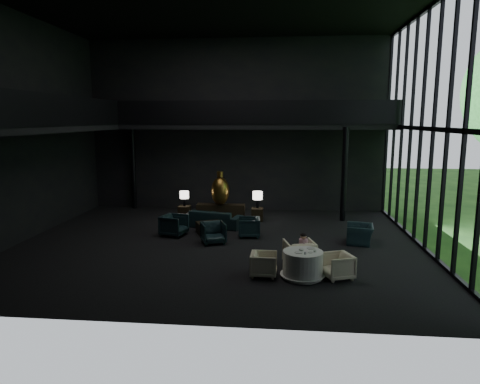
# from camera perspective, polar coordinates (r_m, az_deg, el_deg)

# --- Properties ---
(floor) EXTENTS (14.00, 12.00, 0.02)m
(floor) POSITION_cam_1_polar(r_m,az_deg,el_deg) (15.09, -2.84, -6.94)
(floor) COLOR black
(floor) RESTS_ON ground
(ceiling) EXTENTS (14.00, 12.00, 0.02)m
(ceiling) POSITION_cam_1_polar(r_m,az_deg,el_deg) (14.92, -3.12, 23.98)
(ceiling) COLOR black
(ceiling) RESTS_ON ground
(wall_back) EXTENTS (14.00, 0.04, 8.00)m
(wall_back) POSITION_cam_1_polar(r_m,az_deg,el_deg) (20.41, -0.48, 8.80)
(wall_back) COLOR black
(wall_back) RESTS_ON ground
(wall_front) EXTENTS (14.00, 0.04, 8.00)m
(wall_front) POSITION_cam_1_polar(r_m,az_deg,el_deg) (8.57, -8.90, 7.48)
(wall_front) COLOR black
(wall_front) RESTS_ON ground
(wall_left) EXTENTS (0.04, 12.00, 8.00)m
(wall_left) POSITION_cam_1_polar(r_m,az_deg,el_deg) (16.96, -27.29, 7.56)
(wall_left) COLOR black
(wall_left) RESTS_ON ground
(curtain_wall) EXTENTS (0.20, 12.00, 8.00)m
(curtain_wall) POSITION_cam_1_polar(r_m,az_deg,el_deg) (15.10, 24.38, 7.64)
(curtain_wall) COLOR black
(curtain_wall) RESTS_ON ground
(mezzanine_left) EXTENTS (2.00, 12.00, 0.25)m
(mezzanine_left) POSITION_cam_1_polar(r_m,az_deg,el_deg) (16.45, -24.33, 7.74)
(mezzanine_left) COLOR black
(mezzanine_left) RESTS_ON wall_left
(mezzanine_back) EXTENTS (12.00, 2.00, 0.25)m
(mezzanine_back) POSITION_cam_1_polar(r_m,az_deg,el_deg) (19.34, 2.20, 8.75)
(mezzanine_back) COLOR black
(mezzanine_back) RESTS_ON wall_back
(railing_left) EXTENTS (0.06, 12.00, 1.00)m
(railing_left) POSITION_cam_1_polar(r_m,az_deg,el_deg) (15.98, -21.31, 10.06)
(railing_left) COLOR black
(railing_left) RESTS_ON mezzanine_left
(railing_back) EXTENTS (12.00, 0.06, 1.00)m
(railing_back) POSITION_cam_1_polar(r_m,az_deg,el_deg) (18.34, 2.02, 10.57)
(railing_back) COLOR black
(railing_back) RESTS_ON mezzanine_back
(column_nw) EXTENTS (0.24, 0.24, 4.00)m
(column_nw) POSITION_cam_1_polar(r_m,az_deg,el_deg) (21.35, -14.04, 3.17)
(column_nw) COLOR black
(column_nw) RESTS_ON floor
(column_ne) EXTENTS (0.24, 0.24, 4.00)m
(column_ne) POSITION_cam_1_polar(r_m,az_deg,el_deg) (18.64, 13.73, 2.28)
(column_ne) COLOR black
(column_ne) RESTS_ON floor
(console) EXTENTS (2.09, 0.48, 0.67)m
(console) POSITION_cam_1_polar(r_m,az_deg,el_deg) (18.65, -2.58, -2.65)
(console) COLOR black
(console) RESTS_ON floor
(bronze_urn) EXTENTS (0.78, 0.78, 1.45)m
(bronze_urn) POSITION_cam_1_polar(r_m,az_deg,el_deg) (18.35, -2.66, 0.18)
(bronze_urn) COLOR olive
(bronze_urn) RESTS_ON console
(side_table_left) EXTENTS (0.51, 0.51, 0.56)m
(side_table_left) POSITION_cam_1_polar(r_m,az_deg,el_deg) (18.93, -7.39, -2.70)
(side_table_left) COLOR black
(side_table_left) RESTS_ON floor
(table_lamp_left) EXTENTS (0.39, 0.39, 0.66)m
(table_lamp_left) POSITION_cam_1_polar(r_m,az_deg,el_deg) (18.79, -7.44, -0.45)
(table_lamp_left) COLOR black
(table_lamp_left) RESTS_ON side_table_left
(side_table_right) EXTENTS (0.50, 0.50, 0.55)m
(side_table_right) POSITION_cam_1_polar(r_m,az_deg,el_deg) (18.42, 2.32, -3.00)
(side_table_right) COLOR black
(side_table_right) RESTS_ON floor
(table_lamp_right) EXTENTS (0.42, 0.42, 0.71)m
(table_lamp_right) POSITION_cam_1_polar(r_m,az_deg,el_deg) (18.35, 2.35, -0.56)
(table_lamp_right) COLOR black
(table_lamp_right) RESTS_ON side_table_right
(sofa) EXTENTS (2.69, 1.32, 1.01)m
(sofa) POSITION_cam_1_polar(r_m,az_deg,el_deg) (17.37, -3.63, -3.00)
(sofa) COLOR #212E37
(sofa) RESTS_ON floor
(lounge_armchair_west) EXTENTS (1.09, 1.14, 0.97)m
(lounge_armchair_west) POSITION_cam_1_polar(r_m,az_deg,el_deg) (16.20, -8.79, -4.10)
(lounge_armchair_west) COLOR #243743
(lounge_armchair_west) RESTS_ON floor
(lounge_armchair_east) EXTENTS (0.80, 0.85, 0.82)m
(lounge_armchair_east) POSITION_cam_1_polar(r_m,az_deg,el_deg) (15.89, 1.23, -4.54)
(lounge_armchair_east) COLOR #214647
(lounge_armchair_east) RESTS_ON floor
(lounge_armchair_south) EXTENTS (1.08, 1.05, 0.87)m
(lounge_armchair_south) POSITION_cam_1_polar(r_m,az_deg,el_deg) (15.09, -3.59, -5.22)
(lounge_armchair_south) COLOR black
(lounge_armchair_south) RESTS_ON floor
(window_armchair) EXTENTS (0.77, 1.05, 0.85)m
(window_armchair) POSITION_cam_1_polar(r_m,az_deg,el_deg) (15.62, 15.69, -5.10)
(window_armchair) COLOR #193136
(window_armchair) RESTS_ON floor
(coffee_table) EXTENTS (1.26, 1.26, 0.42)m
(coffee_table) POSITION_cam_1_polar(r_m,az_deg,el_deg) (16.36, -3.95, -4.86)
(coffee_table) COLOR black
(coffee_table) RESTS_ON floor
(dining_table) EXTENTS (1.24, 1.24, 0.75)m
(dining_table) POSITION_cam_1_polar(r_m,az_deg,el_deg) (12.05, 8.36, -9.74)
(dining_table) COLOR white
(dining_table) RESTS_ON floor
(dining_chair_north) EXTENTS (1.11, 1.07, 0.96)m
(dining_chair_north) POSITION_cam_1_polar(r_m,az_deg,el_deg) (12.87, 7.94, -7.74)
(dining_chair_north) COLOR beige
(dining_chair_north) RESTS_ON floor
(dining_chair_east) EXTENTS (0.88, 0.91, 0.74)m
(dining_chair_east) POSITION_cam_1_polar(r_m,az_deg,el_deg) (12.15, 12.87, -9.49)
(dining_chair_east) COLOR beige
(dining_chair_east) RESTS_ON floor
(dining_chair_west) EXTENTS (0.64, 0.68, 0.69)m
(dining_chair_west) POSITION_cam_1_polar(r_m,az_deg,el_deg) (12.05, 3.19, -9.56)
(dining_chair_west) COLOR beige
(dining_chair_west) RESTS_ON floor
(child) EXTENTS (0.26, 0.26, 0.56)m
(child) POSITION_cam_1_polar(r_m,az_deg,el_deg) (12.83, 8.45, -6.64)
(child) COLOR pink
(child) RESTS_ON dining_chair_north
(plate_a) EXTENTS (0.31, 0.31, 0.01)m
(plate_a) POSITION_cam_1_polar(r_m,az_deg,el_deg) (11.78, 7.86, -7.98)
(plate_a) COLOR white
(plate_a) RESTS_ON dining_table
(plate_b) EXTENTS (0.26, 0.26, 0.02)m
(plate_b) POSITION_cam_1_polar(r_m,az_deg,el_deg) (12.18, 9.43, -7.42)
(plate_b) COLOR white
(plate_b) RESTS_ON dining_table
(saucer) EXTENTS (0.15, 0.15, 0.01)m
(saucer) POSITION_cam_1_polar(r_m,az_deg,el_deg) (11.82, 9.39, -7.96)
(saucer) COLOR white
(saucer) RESTS_ON dining_table
(coffee_cup) EXTENTS (0.08, 0.08, 0.06)m
(coffee_cup) POSITION_cam_1_polar(r_m,az_deg,el_deg) (11.87, 9.94, -7.72)
(coffee_cup) COLOR white
(coffee_cup) RESTS_ON saucer
(cereal_bowl) EXTENTS (0.14, 0.14, 0.07)m
(cereal_bowl) POSITION_cam_1_polar(r_m,az_deg,el_deg) (11.94, 8.18, -7.60)
(cereal_bowl) COLOR white
(cereal_bowl) RESTS_ON dining_table
(cream_pot) EXTENTS (0.07, 0.07, 0.07)m
(cream_pot) POSITION_cam_1_polar(r_m,az_deg,el_deg) (11.65, 8.67, -8.07)
(cream_pot) COLOR #99999E
(cream_pot) RESTS_ON dining_table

